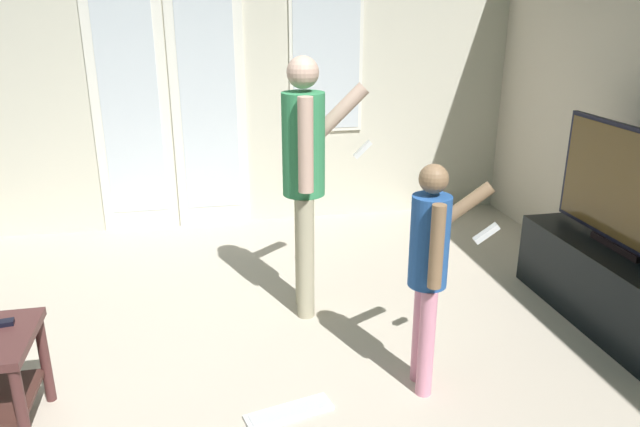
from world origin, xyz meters
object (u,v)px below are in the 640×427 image
Objects in this scene: flat_screen_tv at (628,190)px; person_child at (431,260)px; loose_keyboard at (289,412)px; person_adult at (306,166)px; tv_stand at (611,285)px.

flat_screen_tv reaches higher than person_child.
loose_keyboard is (-0.73, -0.09, -0.72)m from person_child.
flat_screen_tv is at bearing 17.39° from person_child.
flat_screen_tv is 1.01× the size of person_child.
person_adult is at bearing 164.49° from flat_screen_tv.
person_adult is at bearing 75.14° from loose_keyboard.
loose_keyboard is (-2.13, -0.53, -0.86)m from flat_screen_tv.
person_child is 1.03m from loose_keyboard.
loose_keyboard is at bearing -172.76° from person_child.
tv_stand is 2.06m from person_adult.
flat_screen_tv reaches higher than tv_stand.
flat_screen_tv is 1.48m from person_child.
tv_stand is 1.55m from person_child.
flat_screen_tv reaches higher than loose_keyboard.
person_child is (0.45, -0.96, -0.25)m from person_adult.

